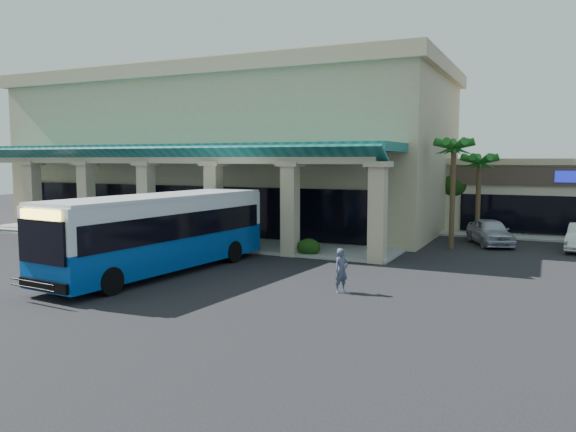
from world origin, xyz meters
The scene contains 9 objects.
ground centered at (0.00, 0.00, 0.00)m, with size 110.00×110.00×0.00m, color black.
main_building centered at (-8.00, 16.00, 5.67)m, with size 30.80×14.80×11.35m, color tan, non-canonical shape.
arcade centered at (-8.00, 6.80, 2.85)m, with size 30.00×6.20×5.70m, color #0D504D, non-canonical shape.
palm_0 centered at (8.50, 11.00, 3.30)m, with size 2.40×2.40×6.60m, color #185A19, non-canonical shape.
palm_1 centered at (9.50, 14.00, 2.90)m, with size 2.40×2.40×5.80m, color #185A19, non-canonical shape.
broadleaf_tree centered at (7.50, 19.00, 2.41)m, with size 2.60×2.60×4.81m, color black, non-canonical shape.
transit_bus centered at (-1.73, -1.00, 1.67)m, with size 2.79×11.98×3.35m, color #044095, non-canonical shape.
pedestrian centered at (6.47, -1.11, 0.81)m, with size 0.59×0.39×1.63m, color #40465D.
car_silver centered at (10.28, 13.31, 0.75)m, with size 1.78×4.42×1.51m, color #ACAEBD.
Camera 1 is at (13.21, -20.18, 4.85)m, focal length 35.00 mm.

